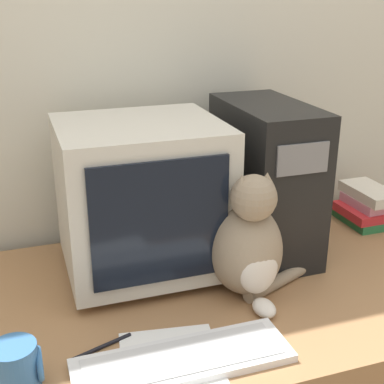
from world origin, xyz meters
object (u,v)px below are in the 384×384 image
at_px(keyboard, 183,360).
at_px(mug, 17,368).
at_px(crt_monitor, 142,197).
at_px(computer_tower, 265,179).
at_px(pen, 101,347).
at_px(book_stack, 367,206).
at_px(cat, 248,245).

bearing_deg(keyboard, mug, 174.62).
distance_m(crt_monitor, mug, 0.55).
relative_size(computer_tower, pen, 3.09).
bearing_deg(book_stack, computer_tower, -171.77).
height_order(cat, mug, cat).
bearing_deg(computer_tower, mug, -150.69).
distance_m(computer_tower, cat, 0.27).
height_order(crt_monitor, mug, crt_monitor).
bearing_deg(pen, computer_tower, 31.08).
distance_m(keyboard, cat, 0.35).
xyz_separation_m(cat, mug, (-0.57, -0.19, -0.08)).
bearing_deg(pen, book_stack, 22.02).
bearing_deg(cat, mug, -162.02).
xyz_separation_m(computer_tower, book_stack, (0.42, 0.06, -0.16)).
bearing_deg(pen, mug, -156.64).
xyz_separation_m(pen, mug, (-0.17, -0.08, 0.05)).
bearing_deg(cat, crt_monitor, 137.51).
bearing_deg(cat, computer_tower, 55.06).
height_order(pen, mug, mug).
height_order(keyboard, book_stack, book_stack).
xyz_separation_m(crt_monitor, pen, (-0.18, -0.31, -0.21)).
xyz_separation_m(keyboard, mug, (-0.33, 0.03, 0.04)).
bearing_deg(mug, cat, 18.33).
height_order(crt_monitor, pen, crt_monitor).
distance_m(cat, pen, 0.43).
bearing_deg(pen, crt_monitor, 60.85).
relative_size(crt_monitor, cat, 1.26).
xyz_separation_m(crt_monitor, cat, (0.22, -0.20, -0.08)).
relative_size(computer_tower, keyboard, 0.95).
relative_size(cat, book_stack, 1.64).
height_order(book_stack, pen, book_stack).
xyz_separation_m(book_stack, pen, (-0.96, -0.39, -0.05)).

